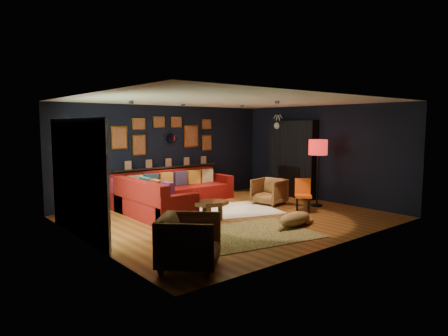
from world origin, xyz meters
TOP-DOWN VIEW (x-y plane):
  - floor at (0.00, 0.00)m, footprint 6.50×6.50m
  - room_walls at (0.00, 0.00)m, footprint 6.50×6.50m
  - sectional at (-0.61, 1.81)m, footprint 3.41×2.69m
  - ledge at (0.00, 2.68)m, footprint 3.20×0.12m
  - gallery_wall at (-0.01, 2.72)m, footprint 3.15×0.04m
  - sunburst_mirror at (0.10, 2.72)m, footprint 0.47×0.16m
  - fireplace at (3.09, 0.90)m, footprint 0.31×1.60m
  - deer_head at (3.14, 1.40)m, footprint 0.50×0.28m
  - sliding_door at (-3.22, 0.60)m, footprint 0.06×2.80m
  - ceiling_spots at (-0.00, 0.80)m, footprint 3.30×2.50m
  - shag_rug at (0.33, 0.53)m, footprint 2.71×2.30m
  - leopard_rug at (-0.68, -1.27)m, footprint 2.79×2.24m
  - coffee_table at (-0.60, -0.01)m, footprint 0.98×0.86m
  - pouf at (-0.53, 1.18)m, footprint 0.46×0.46m
  - armchair_left at (-2.55, -2.05)m, footprint 1.15×1.15m
  - armchair_right at (1.71, 0.47)m, footprint 0.81×0.85m
  - gold_stool at (-2.07, -1.19)m, footprint 0.40×0.40m
  - orange_chair at (1.72, -0.64)m, footprint 0.53×0.53m
  - floor_lamp at (2.50, -0.45)m, footprint 0.47×0.47m
  - dog at (0.48, -1.44)m, footprint 1.31×0.76m

SIDE VIEW (x-z plane):
  - floor at x=0.00m, z-range 0.00..0.00m
  - leopard_rug at x=-0.68m, z-range 0.00..0.01m
  - shag_rug at x=0.33m, z-range 0.00..0.03m
  - pouf at x=-0.53m, z-range 0.03..0.33m
  - dog at x=0.48m, z-range 0.01..0.41m
  - gold_stool at x=-2.07m, z-range 0.00..0.50m
  - sectional at x=-0.61m, z-range -0.11..0.75m
  - coffee_table at x=-0.60m, z-range 0.15..0.57m
  - armchair_right at x=1.71m, z-range 0.00..0.75m
  - armchair_left at x=-2.55m, z-range 0.00..0.86m
  - orange_chair at x=1.72m, z-range 0.07..0.86m
  - ledge at x=0.00m, z-range 0.90..0.94m
  - fireplace at x=3.09m, z-range -0.08..2.12m
  - sliding_door at x=-3.22m, z-range 0.00..2.20m
  - floor_lamp at x=2.50m, z-range 0.59..2.30m
  - room_walls at x=0.00m, z-range -1.66..4.84m
  - sunburst_mirror at x=0.10m, z-range 1.46..1.93m
  - gallery_wall at x=-0.01m, z-range 1.30..2.32m
  - deer_head at x=3.14m, z-range 1.83..2.28m
  - ceiling_spots at x=0.00m, z-range 2.53..2.59m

